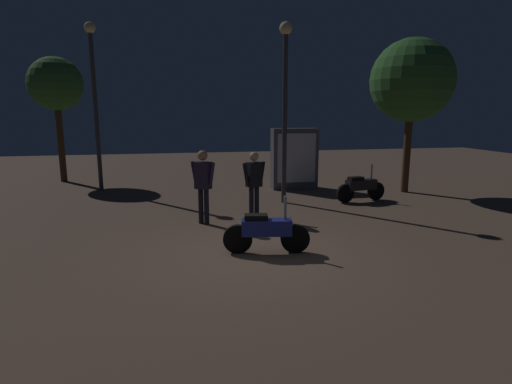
# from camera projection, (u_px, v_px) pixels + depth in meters

# --- Properties ---
(ground_plane) EXTENTS (40.00, 40.00, 0.00)m
(ground_plane) POSITION_uv_depth(u_px,v_px,m) (255.00, 255.00, 7.84)
(ground_plane) COLOR brown
(motorcycle_blue_foreground) EXTENTS (1.65, 0.46, 1.11)m
(motorcycle_blue_foreground) POSITION_uv_depth(u_px,v_px,m) (266.00, 231.00, 7.87)
(motorcycle_blue_foreground) COLOR black
(motorcycle_blue_foreground) RESTS_ON ground_plane
(motorcycle_black_parked_left) EXTENTS (1.65, 0.45, 1.11)m
(motorcycle_black_parked_left) POSITION_uv_depth(u_px,v_px,m) (361.00, 187.00, 12.41)
(motorcycle_black_parked_left) COLOR black
(motorcycle_black_parked_left) RESTS_ON ground_plane
(person_rider_beside) EXTENTS (0.65, 0.36, 1.69)m
(person_rider_beside) POSITION_uv_depth(u_px,v_px,m) (254.00, 179.00, 10.30)
(person_rider_beside) COLOR black
(person_rider_beside) RESTS_ON ground_plane
(person_bystander_far) EXTENTS (0.59, 0.48, 1.78)m
(person_bystander_far) POSITION_uv_depth(u_px,v_px,m) (203.00, 180.00, 9.80)
(person_bystander_far) COLOR black
(person_bystander_far) RESTS_ON ground_plane
(streetlamp_near) EXTENTS (0.36, 0.36, 5.48)m
(streetlamp_near) POSITION_uv_depth(u_px,v_px,m) (94.00, 88.00, 13.54)
(streetlamp_near) COLOR #38383D
(streetlamp_near) RESTS_ON ground_plane
(streetlamp_far) EXTENTS (0.36, 0.36, 5.10)m
(streetlamp_far) POSITION_uv_depth(u_px,v_px,m) (285.00, 91.00, 11.73)
(streetlamp_far) COLOR #38383D
(streetlamp_far) RESTS_ON ground_plane
(tree_left_bg) EXTENTS (1.97, 1.97, 4.66)m
(tree_left_bg) POSITION_uv_depth(u_px,v_px,m) (56.00, 85.00, 15.33)
(tree_left_bg) COLOR #4C331E
(tree_left_bg) RESTS_ON ground_plane
(tree_center_bg) EXTENTS (2.66, 2.66, 4.97)m
(tree_center_bg) POSITION_uv_depth(u_px,v_px,m) (412.00, 81.00, 13.27)
(tree_center_bg) COLOR #4C331E
(tree_center_bg) RESTS_ON ground_plane
(kiosk_billboard) EXTENTS (1.60, 0.54, 2.10)m
(kiosk_billboard) POSITION_uv_depth(u_px,v_px,m) (294.00, 159.00, 14.39)
(kiosk_billboard) COLOR #595960
(kiosk_billboard) RESTS_ON ground_plane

